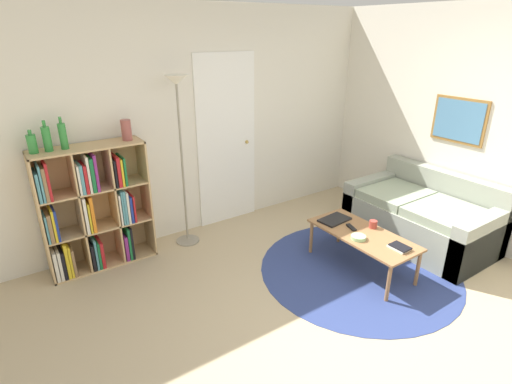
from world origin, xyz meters
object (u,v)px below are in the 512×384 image
object	(u,v)px
floor_lamp	(179,116)
bottle_middle	(47,139)
coffee_table	(363,237)
bottle_left	(32,144)
bookshelf	(92,210)
couch	(423,217)
bottle_right	(63,136)
laptop	(335,220)
cup	(373,224)
bowl	(358,237)
vase_on_shelf	(126,130)

from	to	relation	value
floor_lamp	bottle_middle	bearing A→B (deg)	175.84
coffee_table	bottle_left	world-z (taller)	bottle_left
bookshelf	bottle_left	bearing A→B (deg)	177.54
bookshelf	couch	xyz separation A→B (m)	(3.28, -1.59, -0.34)
bottle_right	bottle_middle	bearing A→B (deg)	179.89
bookshelf	floor_lamp	size ratio (longest dim) A/B	0.68
laptop	cup	xyz separation A→B (m)	(0.21, -0.35, 0.03)
bowl	bottle_left	size ratio (longest dim) A/B	0.69
floor_lamp	bottle_middle	size ratio (longest dim) A/B	6.68
cup	bottle_right	size ratio (longest dim) A/B	0.27
bookshelf	bottle_left	distance (m)	0.85
bottle_left	vase_on_shelf	distance (m)	0.84
couch	cup	xyz separation A→B (m)	(-0.89, 0.01, 0.16)
bottle_middle	bowl	bearing A→B (deg)	-35.33
floor_lamp	bottle_middle	world-z (taller)	floor_lamp
bowl	floor_lamp	bearing A→B (deg)	125.12
bowl	bookshelf	bearing A→B (deg)	141.42
couch	bottle_left	world-z (taller)	bottle_left
laptop	cup	size ratio (longest dim) A/B	4.28
bowl	couch	bearing A→B (deg)	3.64
coffee_table	vase_on_shelf	world-z (taller)	vase_on_shelf
bottle_left	bottle_middle	xyz separation A→B (m)	(0.12, -0.01, 0.03)
coffee_table	bottle_left	bearing A→B (deg)	148.10
bottle_right	vase_on_shelf	xyz separation A→B (m)	(0.58, -0.01, -0.02)
laptop	coffee_table	bearing A→B (deg)	-85.51
couch	bottle_middle	distance (m)	4.05
bottle_left	vase_on_shelf	world-z (taller)	bottle_left
floor_lamp	bottle_right	xyz separation A→B (m)	(-1.11, 0.09, -0.07)
coffee_table	bowl	distance (m)	0.15
laptop	bottle_left	world-z (taller)	bottle_left
bookshelf	bottle_right	size ratio (longest dim) A/B	4.29
vase_on_shelf	bottle_middle	bearing A→B (deg)	179.10
couch	bottle_middle	bearing A→B (deg)	155.80
floor_lamp	laptop	size ratio (longest dim) A/B	5.42
bottle_right	bowl	bearing A→B (deg)	-36.94
couch	vase_on_shelf	bearing A→B (deg)	150.81
floor_lamp	cup	world-z (taller)	floor_lamp
bookshelf	bottle_left	xyz separation A→B (m)	(-0.40, 0.02, 0.75)
bookshelf	bottle_left	size ratio (longest dim) A/B	6.06
bottle_middle	bottle_right	distance (m)	0.14
bowl	bottle_left	world-z (taller)	bottle_left
coffee_table	bottle_right	world-z (taller)	bottle_right
bookshelf	cup	bearing A→B (deg)	-33.47
bottle_right	coffee_table	bearing A→B (deg)	-34.52
vase_on_shelf	bottle_left	bearing A→B (deg)	178.67
laptop	bowl	size ratio (longest dim) A/B	2.37
vase_on_shelf	cup	bearing A→B (deg)	-38.96
laptop	bottle_right	size ratio (longest dim) A/B	1.17
couch	bottle_middle	xyz separation A→B (m)	(-3.56, 1.60, 1.11)
bookshelf	coffee_table	xyz separation A→B (m)	(2.22, -1.61, -0.26)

